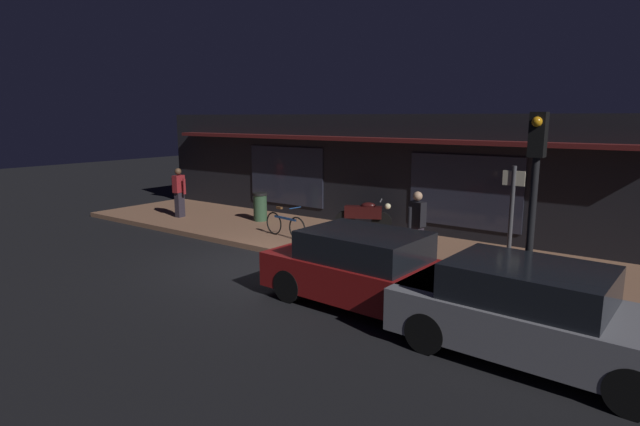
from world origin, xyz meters
name	(u,v)px	position (x,y,z in m)	size (l,w,h in m)	color
ground_plane	(255,266)	(0.00, 0.00, 0.00)	(60.00, 60.00, 0.00)	black
sidewalk_slab	(327,239)	(0.00, 3.00, 0.07)	(18.00, 4.00, 0.15)	#8C6047
storefront_building	(387,169)	(0.00, 6.39, 1.80)	(18.00, 3.30, 3.60)	black
motorcycle	(364,215)	(0.47, 4.23, 0.65)	(1.59, 0.90, 0.97)	black
bicycle_parked	(285,225)	(-0.93, 2.24, 0.51)	(1.65, 0.42, 0.91)	black
person_photographer	(179,192)	(-5.75, 2.39, 1.03)	(0.62, 0.40, 1.67)	#28232D
person_bystander	(417,225)	(3.14, 2.21, 1.03)	(0.42, 0.61, 1.67)	#28232D
sign_post	(511,216)	(5.32, 2.04, 1.51)	(0.44, 0.09, 2.40)	#47474C
trash_bin	(260,207)	(-3.11, 3.55, 0.62)	(0.48, 0.48, 0.93)	#2D4C33
traffic_light_pole	(534,184)	(6.22, -0.08, 2.48)	(0.24, 0.33, 3.60)	black
parked_car_near	(368,270)	(3.52, -0.62, 0.70)	(4.18, 1.95, 1.42)	black
parked_car_far	(533,314)	(6.58, -1.05, 0.70)	(4.17, 1.94, 1.42)	black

